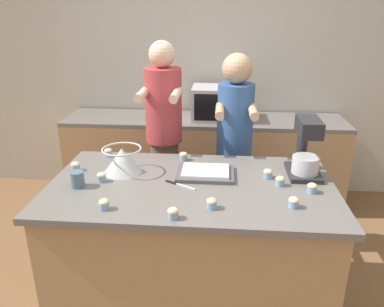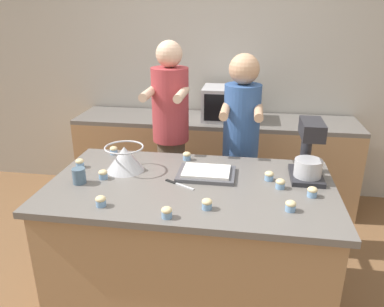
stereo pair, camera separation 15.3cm
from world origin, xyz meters
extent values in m
plane|color=brown|center=(0.00, 0.00, 0.00)|extent=(16.00, 16.00, 0.00)
cube|color=#B2ADA3|center=(0.00, 1.89, 1.35)|extent=(10.00, 0.06, 2.70)
cube|color=#A87F56|center=(0.00, 0.00, 0.44)|extent=(1.69, 0.93, 0.88)
cube|color=#66605B|center=(0.00, 0.00, 0.90)|extent=(1.76, 0.99, 0.04)
cube|color=#A87F56|center=(0.00, 1.54, 0.43)|extent=(2.80, 0.60, 0.87)
cube|color=#66605B|center=(0.00, 1.54, 0.89)|extent=(2.80, 0.60, 0.04)
cylinder|color=brown|center=(-0.28, 0.76, 0.47)|extent=(0.23, 0.23, 0.93)
cylinder|color=#A8383D|center=(-0.28, 0.76, 1.22)|extent=(0.29, 0.29, 0.58)
sphere|color=#DBB293|center=(-0.28, 0.76, 1.61)|extent=(0.20, 0.20, 0.20)
cylinder|color=#DBB293|center=(-0.41, 0.59, 1.35)|extent=(0.06, 0.34, 0.06)
cylinder|color=#DBB293|center=(-0.16, 0.59, 1.35)|extent=(0.06, 0.34, 0.06)
cylinder|color=#33384C|center=(0.28, 0.76, 0.41)|extent=(0.22, 0.22, 0.83)
cylinder|color=#335693|center=(0.28, 0.76, 1.11)|extent=(0.28, 0.28, 0.58)
sphere|color=tan|center=(0.28, 0.76, 1.52)|extent=(0.23, 0.23, 0.23)
cylinder|color=tan|center=(0.16, 0.59, 1.24)|extent=(0.06, 0.34, 0.06)
cylinder|color=tan|center=(0.40, 0.59, 1.24)|extent=(0.06, 0.34, 0.06)
cube|color=#232328|center=(0.71, 0.19, 0.93)|extent=(0.20, 0.30, 0.03)
cylinder|color=#232328|center=(0.71, 0.31, 1.08)|extent=(0.07, 0.07, 0.25)
cube|color=#232328|center=(0.71, 0.18, 1.25)|extent=(0.13, 0.26, 0.10)
cylinder|color=#BCBCC1|center=(0.71, 0.16, 1.00)|extent=(0.17, 0.17, 0.11)
cone|color=#BCBCC1|center=(-0.47, 0.14, 1.00)|extent=(0.25, 0.25, 0.17)
torus|color=#BCBCC1|center=(-0.47, 0.14, 1.08)|extent=(0.26, 0.26, 0.01)
cube|color=#4C4C51|center=(0.08, 0.13, 0.93)|extent=(0.37, 0.27, 0.02)
cube|color=white|center=(0.08, 0.13, 0.95)|extent=(0.30, 0.22, 0.02)
cube|color=#B7B7BC|center=(0.11, 1.54, 1.06)|extent=(0.46, 0.39, 0.32)
cube|color=black|center=(0.07, 1.35, 1.06)|extent=(0.31, 0.01, 0.25)
cube|color=#2D2D2D|center=(0.28, 1.35, 1.06)|extent=(0.09, 0.01, 0.25)
cylinder|color=slate|center=(-0.68, -0.10, 0.97)|extent=(0.08, 0.08, 0.10)
cube|color=#BCBCC1|center=(-0.03, -0.05, 0.92)|extent=(0.13, 0.08, 0.01)
cube|color=black|center=(-0.13, 0.00, 0.92)|extent=(0.08, 0.05, 0.01)
cylinder|color=#759EC6|center=(0.14, -0.30, 0.94)|extent=(0.05, 0.05, 0.04)
ellipsoid|color=beige|center=(0.14, -0.30, 0.96)|extent=(0.06, 0.06, 0.03)
cylinder|color=#759EC6|center=(-0.06, -0.42, 0.94)|extent=(0.05, 0.05, 0.04)
ellipsoid|color=beige|center=(-0.06, -0.42, 0.96)|extent=(0.06, 0.06, 0.03)
cylinder|color=#759EC6|center=(0.48, 0.12, 0.94)|extent=(0.05, 0.05, 0.04)
ellipsoid|color=beige|center=(0.48, 0.12, 0.96)|extent=(0.06, 0.06, 0.03)
cylinder|color=#759EC6|center=(-0.44, -0.36, 0.94)|extent=(0.05, 0.05, 0.04)
ellipsoid|color=beige|center=(-0.44, -0.36, 0.96)|extent=(0.06, 0.06, 0.03)
cylinder|color=#759EC6|center=(0.72, -0.06, 0.94)|extent=(0.05, 0.05, 0.04)
ellipsoid|color=beige|center=(0.72, -0.06, 0.96)|extent=(0.06, 0.06, 0.03)
cylinder|color=#759EC6|center=(-0.79, 0.14, 0.94)|extent=(0.05, 0.05, 0.04)
ellipsoid|color=beige|center=(-0.79, 0.14, 0.96)|extent=(0.06, 0.06, 0.03)
cylinder|color=#759EC6|center=(0.54, 0.02, 0.94)|extent=(0.05, 0.05, 0.04)
ellipsoid|color=beige|center=(0.54, 0.02, 0.96)|extent=(0.06, 0.06, 0.03)
cylinder|color=#759EC6|center=(-0.09, 0.38, 0.94)|extent=(0.05, 0.05, 0.04)
ellipsoid|color=beige|center=(-0.09, 0.38, 0.96)|extent=(0.06, 0.06, 0.03)
cylinder|color=#759EC6|center=(-0.64, 0.41, 0.94)|extent=(0.05, 0.05, 0.04)
ellipsoid|color=beige|center=(-0.64, 0.41, 0.96)|extent=(0.06, 0.06, 0.03)
cylinder|color=#759EC6|center=(0.58, -0.25, 0.94)|extent=(0.05, 0.05, 0.04)
ellipsoid|color=beige|center=(0.58, -0.25, 0.96)|extent=(0.06, 0.06, 0.03)
cylinder|color=#759EC6|center=(-0.56, -0.02, 0.94)|extent=(0.05, 0.05, 0.04)
ellipsoid|color=beige|center=(-0.56, -0.02, 0.96)|extent=(0.06, 0.06, 0.03)
camera|label=1|loc=(0.18, -2.08, 1.93)|focal=35.00mm
camera|label=2|loc=(0.33, -2.07, 1.93)|focal=35.00mm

